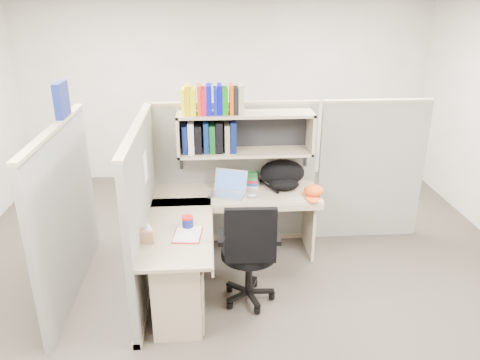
{
  "coord_description": "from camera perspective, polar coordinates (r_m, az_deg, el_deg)",
  "views": [
    {
      "loc": [
        -0.27,
        -3.95,
        2.69
      ],
      "look_at": [
        0.02,
        0.25,
        1.0
      ],
      "focal_mm": 35.0,
      "sensor_mm": 36.0,
      "label": 1
    }
  ],
  "objects": [
    {
      "name": "task_chair",
      "position": [
        4.3,
        1.11,
        -10.72
      ],
      "size": [
        0.56,
        0.52,
        1.06
      ],
      "color": "black",
      "rests_on": "ground"
    },
    {
      "name": "paper_cup",
      "position": [
        5.05,
        -0.4,
        -0.36
      ],
      "size": [
        0.07,
        0.07,
        0.1
      ],
      "primitive_type": "cylinder",
      "rotation": [
        0.0,
        0.0,
        0.05
      ],
      "color": "white",
      "rests_on": "desk"
    },
    {
      "name": "laptop",
      "position": [
        4.82,
        -1.56,
        -0.51
      ],
      "size": [
        0.45,
        0.45,
        0.25
      ],
      "primitive_type": null,
      "rotation": [
        0.0,
        0.0,
        -0.36
      ],
      "color": "#B6B6BB",
      "rests_on": "desk"
    },
    {
      "name": "tissue_box",
      "position": [
        4.04,
        -11.12,
        -6.21
      ],
      "size": [
        0.13,
        0.13,
        0.18
      ],
      "primitive_type": null,
      "rotation": [
        0.0,
        0.0,
        -0.12
      ],
      "color": "tan",
      "rests_on": "desk"
    },
    {
      "name": "room_shell",
      "position": [
        4.1,
        0.02,
        6.72
      ],
      "size": [
        6.0,
        6.0,
        6.0
      ],
      "color": "#B7B0A6",
      "rests_on": "ground"
    },
    {
      "name": "snack_canister",
      "position": [
        4.23,
        -6.4,
        -5.05
      ],
      "size": [
        0.11,
        0.11,
        0.1
      ],
      "color": "navy",
      "rests_on": "desk"
    },
    {
      "name": "cubicle",
      "position": [
        4.75,
        -4.78,
        -0.26
      ],
      "size": [
        3.79,
        1.84,
        1.95
      ],
      "color": "slate",
      "rests_on": "ground"
    },
    {
      "name": "backpack",
      "position": [
        5.04,
        5.29,
        0.63
      ],
      "size": [
        0.52,
        0.42,
        0.29
      ],
      "primitive_type": null,
      "rotation": [
        0.0,
        0.0,
        0.09
      ],
      "color": "black",
      "rests_on": "desk"
    },
    {
      "name": "loose_paper",
      "position": [
        4.14,
        -6.4,
        -6.55
      ],
      "size": [
        0.25,
        0.32,
        0.0
      ],
      "primitive_type": null,
      "rotation": [
        0.0,
        0.0,
        -0.1
      ],
      "color": "white",
      "rests_on": "desk"
    },
    {
      "name": "orange_cap",
      "position": [
        4.9,
        8.96,
        -1.26
      ],
      "size": [
        0.28,
        0.29,
        0.11
      ],
      "primitive_type": null,
      "rotation": [
        0.0,
        0.0,
        -0.35
      ],
      "color": "#DC4F13",
      "rests_on": "desk"
    },
    {
      "name": "book_stack",
      "position": [
        5.11,
        1.32,
        0.04
      ],
      "size": [
        0.22,
        0.27,
        0.12
      ],
      "primitive_type": null,
      "rotation": [
        0.0,
        0.0,
        -0.17
      ],
      "color": "gray",
      "rests_on": "desk"
    },
    {
      "name": "mouse",
      "position": [
        4.82,
        1.51,
        -1.9
      ],
      "size": [
        0.11,
        0.09,
        0.04
      ],
      "primitive_type": "ellipsoid",
      "rotation": [
        0.0,
        0.0,
        -0.29
      ],
      "color": "#95BAD3",
      "rests_on": "desk"
    },
    {
      "name": "ground",
      "position": [
        4.78,
        0.02,
        -12.35
      ],
      "size": [
        6.0,
        6.0,
        0.0
      ],
      "primitive_type": "plane",
      "color": "#322D27",
      "rests_on": "ground"
    },
    {
      "name": "desk",
      "position": [
        4.3,
        -5.23,
        -9.81
      ],
      "size": [
        1.74,
        1.75,
        0.73
      ],
      "color": "tan",
      "rests_on": "ground"
    }
  ]
}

